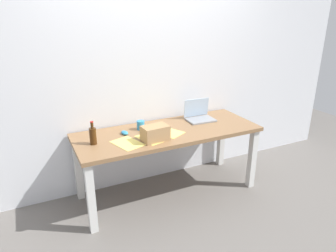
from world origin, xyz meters
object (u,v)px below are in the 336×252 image
at_px(laptop_right, 199,115).
at_px(cardboard_box, 155,133).
at_px(desk, 168,139).
at_px(computer_mouse, 125,133).
at_px(coffee_mug, 141,125).
at_px(beer_bottle, 93,135).

height_order(laptop_right, cardboard_box, laptop_right).
height_order(desk, cardboard_box, cardboard_box).
xyz_separation_m(computer_mouse, cardboard_box, (0.22, -0.27, 0.06)).
bearing_deg(computer_mouse, desk, -21.05).
relative_size(desk, computer_mouse, 19.15).
relative_size(desk, laptop_right, 6.12).
height_order(computer_mouse, cardboard_box, cardboard_box).
bearing_deg(laptop_right, cardboard_box, -154.38).
bearing_deg(desk, coffee_mug, 148.07).
bearing_deg(desk, laptop_right, 18.22).
bearing_deg(coffee_mug, laptop_right, 0.17).
bearing_deg(desk, beer_bottle, -179.32).
xyz_separation_m(cardboard_box, coffee_mug, (-0.02, 0.33, -0.03)).
xyz_separation_m(beer_bottle, cardboard_box, (0.55, -0.17, -0.01)).
bearing_deg(beer_bottle, laptop_right, 7.47).
relative_size(laptop_right, coffee_mug, 3.30).
xyz_separation_m(laptop_right, beer_bottle, (-1.24, -0.16, 0.04)).
distance_m(desk, computer_mouse, 0.46).
height_order(computer_mouse, coffee_mug, coffee_mug).
bearing_deg(beer_bottle, computer_mouse, 17.29).
height_order(laptop_right, computer_mouse, laptop_right).
bearing_deg(beer_bottle, coffee_mug, 16.79).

